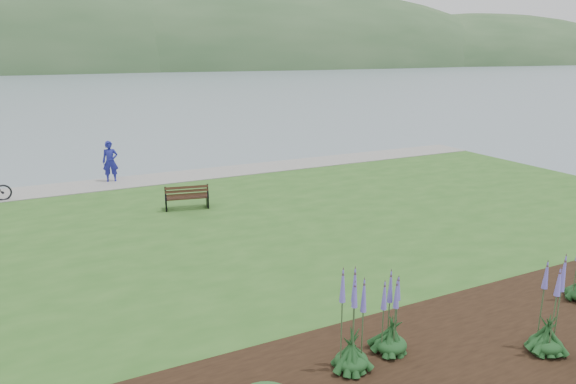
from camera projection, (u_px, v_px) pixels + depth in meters
name	position (u px, v px, depth m)	size (l,w,h in m)	color
ground	(219.00, 233.00, 17.40)	(600.00, 600.00, 0.00)	slate
lawn	(240.00, 246.00, 15.62)	(34.00, 20.00, 0.40)	#2A561E
shoreline_path	(169.00, 178.00, 23.25)	(34.00, 2.20, 0.03)	gray
garden_bed	(526.00, 341.00, 10.11)	(24.00, 4.40, 0.04)	black
far_hillside	(110.00, 70.00, 172.83)	(580.00, 80.00, 38.00)	#30512D
park_bench	(187.00, 197.00, 18.52)	(1.63, 0.91, 0.95)	black
person	(110.00, 158.00, 22.29)	(0.77, 0.53, 2.13)	navy
echium_0	(550.00, 315.00, 9.52)	(0.62, 0.62, 2.06)	#143718
echium_4	(392.00, 316.00, 9.53)	(0.62, 0.62, 1.85)	#143718
echium_5	(353.00, 324.00, 8.97)	(0.62, 0.62, 2.19)	#143718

